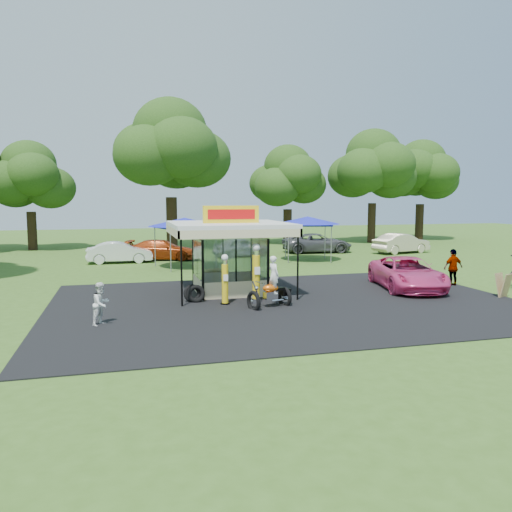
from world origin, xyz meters
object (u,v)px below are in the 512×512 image
at_px(spectator_east_b, 453,268).
at_px(tent_east, 308,221).
at_px(bg_car_e, 401,243).
at_px(tent_west, 185,222).
at_px(spectator_west, 101,304).
at_px(bg_car_c, 242,247).
at_px(kiosk_car, 220,276).
at_px(gas_pump_left, 225,281).
at_px(gas_station_kiosk, 229,256).
at_px(gas_pump_right, 256,274).
at_px(bg_car_d, 317,243).
at_px(bg_car_b, 162,250).
at_px(motorcycle, 272,287).
at_px(bg_car_a, 120,252).
at_px(pink_sedan, 407,273).
at_px(a_frame_sign, 503,285).

height_order(spectator_east_b, tent_east, tent_east).
bearing_deg(bg_car_e, tent_west, 88.81).
distance_m(spectator_west, bg_car_c, 21.61).
bearing_deg(kiosk_car, gas_pump_left, 171.36).
bearing_deg(spectator_east_b, bg_car_e, -116.69).
height_order(gas_station_kiosk, tent_west, gas_station_kiosk).
distance_m(gas_pump_right, bg_car_c, 17.25).
bearing_deg(bg_car_d, bg_car_e, -105.76).
height_order(spectator_west, bg_car_d, bg_car_d).
bearing_deg(bg_car_b, spectator_east_b, -123.10).
relative_size(gas_pump_left, spectator_east_b, 1.12).
height_order(gas_station_kiosk, gas_pump_right, gas_station_kiosk).
relative_size(motorcycle, tent_east, 0.49).
distance_m(gas_station_kiosk, bg_car_e, 22.13).
bearing_deg(bg_car_a, spectator_east_b, -130.70).
relative_size(gas_station_kiosk, gas_pump_left, 2.49).
distance_m(kiosk_car, bg_car_b, 12.09).
bearing_deg(bg_car_a, kiosk_car, -155.07).
bearing_deg(spectator_west, gas_station_kiosk, -11.90).
xyz_separation_m(gas_station_kiosk, bg_car_a, (-5.09, 13.10, -1.04)).
bearing_deg(gas_pump_right, gas_pump_left, -172.15).
relative_size(bg_car_b, tent_east, 1.11).
bearing_deg(pink_sedan, kiosk_car, 171.04).
relative_size(gas_pump_left, bg_car_a, 0.48).
relative_size(kiosk_car, bg_car_c, 0.64).
bearing_deg(bg_car_a, bg_car_c, -81.37).
bearing_deg(spectator_west, tent_east, -3.43).
bearing_deg(bg_car_e, spectator_west, 114.61).
xyz_separation_m(bg_car_b, tent_west, (1.13, -4.68, 2.22)).
relative_size(a_frame_sign, kiosk_car, 0.39).
height_order(bg_car_d, tent_east, tent_east).
bearing_deg(pink_sedan, a_frame_sign, -32.06).
distance_m(kiosk_car, tent_west, 7.70).
relative_size(gas_station_kiosk, pink_sedan, 0.94).
distance_m(motorcycle, spectator_east_b, 10.76).
bearing_deg(motorcycle, spectator_east_b, -6.04).
distance_m(spectator_east_b, bg_car_d, 17.05).
relative_size(bg_car_e, tent_west, 1.06).
bearing_deg(gas_pump_left, kiosk_car, 81.36).
bearing_deg(tent_west, bg_car_d, 28.54).
height_order(motorcycle, bg_car_d, motorcycle).
distance_m(bg_car_e, tent_east, 9.90).
bearing_deg(bg_car_b, motorcycle, -154.79).
bearing_deg(pink_sedan, tent_west, 144.94).
relative_size(gas_station_kiosk, a_frame_sign, 4.87).
relative_size(pink_sedan, tent_east, 1.24).
bearing_deg(bg_car_c, kiosk_car, 151.22).
xyz_separation_m(pink_sedan, bg_car_e, (8.69, 14.86, 0.02)).
xyz_separation_m(gas_pump_left, tent_east, (8.88, 13.53, 1.87)).
bearing_deg(gas_pump_right, tent_east, 60.76).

